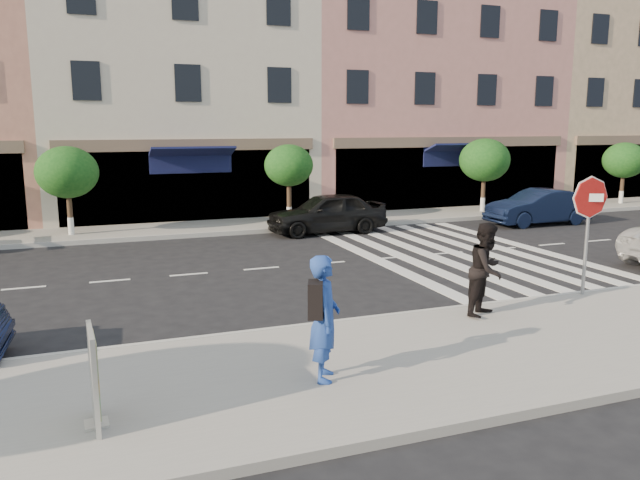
{
  "coord_description": "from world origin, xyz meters",
  "views": [
    {
      "loc": [
        -4.41,
        -12.35,
        3.94
      ],
      "look_at": [
        0.4,
        0.44,
        1.4
      ],
      "focal_mm": 35.0,
      "sensor_mm": 36.0,
      "label": 1
    }
  ],
  "objects_px": {
    "stop_sign": "(590,210)",
    "car_far_right": "(539,207)",
    "car_far_mid": "(327,213)",
    "walker": "(487,269)",
    "poster_board": "(94,379)",
    "photographer": "(325,318)"
  },
  "relations": [
    {
      "from": "photographer",
      "to": "car_far_mid",
      "type": "relative_size",
      "value": 0.43
    },
    {
      "from": "poster_board",
      "to": "car_far_right",
      "type": "xyz_separation_m",
      "value": [
        16.86,
        12.02,
        -0.07
      ]
    },
    {
      "from": "stop_sign",
      "to": "poster_board",
      "type": "height_order",
      "value": "stop_sign"
    },
    {
      "from": "stop_sign",
      "to": "car_far_right",
      "type": "relative_size",
      "value": 0.63
    },
    {
      "from": "stop_sign",
      "to": "photographer",
      "type": "bearing_deg",
      "value": -137.57
    },
    {
      "from": "photographer",
      "to": "car_far_right",
      "type": "distance_m",
      "value": 17.91
    },
    {
      "from": "car_far_mid",
      "to": "stop_sign",
      "type": "bearing_deg",
      "value": 10.59
    },
    {
      "from": "stop_sign",
      "to": "car_far_right",
      "type": "distance_m",
      "value": 11.35
    },
    {
      "from": "poster_board",
      "to": "photographer",
      "type": "bearing_deg",
      "value": 3.71
    },
    {
      "from": "walker",
      "to": "poster_board",
      "type": "height_order",
      "value": "walker"
    },
    {
      "from": "car_far_right",
      "to": "photographer",
      "type": "bearing_deg",
      "value": -49.26
    },
    {
      "from": "photographer",
      "to": "poster_board",
      "type": "relative_size",
      "value": 1.49
    },
    {
      "from": "walker",
      "to": "car_far_right",
      "type": "bearing_deg",
      "value": 13.89
    },
    {
      "from": "stop_sign",
      "to": "walker",
      "type": "relative_size",
      "value": 1.42
    },
    {
      "from": "poster_board",
      "to": "car_far_mid",
      "type": "xyz_separation_m",
      "value": [
        8.26,
        13.18,
        -0.03
      ]
    },
    {
      "from": "photographer",
      "to": "walker",
      "type": "xyz_separation_m",
      "value": [
        4.19,
        1.87,
        -0.01
      ]
    },
    {
      "from": "walker",
      "to": "photographer",
      "type": "bearing_deg",
      "value": 171.81
    },
    {
      "from": "stop_sign",
      "to": "photographer",
      "type": "relative_size",
      "value": 1.4
    },
    {
      "from": "walker",
      "to": "car_far_mid",
      "type": "xyz_separation_m",
      "value": [
        0.81,
        10.94,
        -0.34
      ]
    },
    {
      "from": "photographer",
      "to": "car_far_mid",
      "type": "xyz_separation_m",
      "value": [
        5.01,
        12.81,
        -0.36
      ]
    },
    {
      "from": "car_far_mid",
      "to": "car_far_right",
      "type": "distance_m",
      "value": 8.67
    },
    {
      "from": "poster_board",
      "to": "car_far_right",
      "type": "height_order",
      "value": "poster_board"
    }
  ]
}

